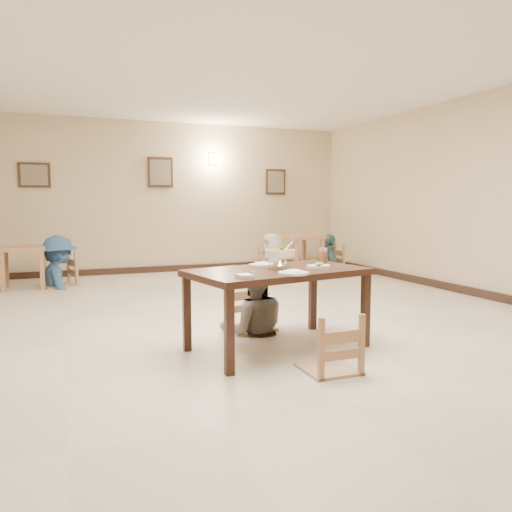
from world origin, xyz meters
name	(u,v)px	position (x,y,z in m)	size (l,w,h in m)	color
floor	(238,330)	(0.00, 0.00, 0.00)	(10.00, 10.00, 0.00)	beige
ceiling	(237,47)	(0.00, 0.00, 3.00)	(10.00, 10.00, 0.00)	white
wall_back	(155,198)	(0.00, 5.00, 1.50)	(10.00, 10.00, 0.00)	beige
baseboard_back	(157,269)	(0.00, 4.97, 0.06)	(8.00, 0.06, 0.12)	black
baseboard_right	(508,299)	(3.97, 0.00, 0.06)	(0.06, 10.00, 0.12)	black
picture_a	(34,175)	(-2.20, 4.96, 1.90)	(0.55, 0.04, 0.45)	#392416
picture_b	(160,172)	(0.10, 4.96, 2.00)	(0.50, 0.04, 0.60)	#392416
picture_c	(276,182)	(2.60, 4.96, 1.85)	(0.45, 0.04, 0.55)	#392416
wall_sconce	(213,159)	(1.20, 4.96, 2.30)	(0.16, 0.05, 0.22)	#FFD88C
main_table	(278,278)	(0.12, -0.81, 0.69)	(1.79, 1.23, 0.77)	#391F17
chair_far	(250,287)	(0.13, -0.04, 0.48)	(0.45, 0.45, 0.96)	tan
chair_near	(330,315)	(0.26, -1.54, 0.47)	(0.44, 0.44, 0.94)	tan
main_diner	(254,262)	(0.13, -0.15, 0.77)	(0.74, 0.58, 1.53)	gray
curry_warmer	(280,253)	(0.14, -0.82, 0.92)	(0.32, 0.28, 0.25)	silver
rice_plate_far	(261,264)	(0.07, -0.52, 0.78)	(0.26, 0.26, 0.06)	white
rice_plate_near	(294,273)	(0.11, -1.18, 0.78)	(0.26, 0.26, 0.06)	white
fried_plate	(319,265)	(0.54, -0.83, 0.78)	(0.24, 0.24, 0.05)	white
chili_dish	(247,272)	(-0.25, -0.98, 0.78)	(0.11, 0.11, 0.02)	white
napkin_cutlery	(245,276)	(-0.36, -1.21, 0.78)	(0.14, 0.23, 0.03)	white
drink_glass	(323,256)	(0.73, -0.58, 0.84)	(0.08, 0.08, 0.16)	white
bg_table_left	(23,254)	(-2.37, 3.83, 0.56)	(0.69, 0.69, 0.69)	tan
bg_table_right	(300,242)	(2.67, 3.87, 0.61)	(0.85, 0.85, 0.75)	tan
bg_chair_lr	(58,255)	(-1.84, 3.82, 0.53)	(0.50, 0.50, 1.07)	tan
bg_chair_rl	(272,250)	(2.05, 3.84, 0.48)	(0.45, 0.45, 0.95)	tan
bg_chair_rr	(329,246)	(3.29, 3.79, 0.52)	(0.49, 0.49, 1.05)	tan
bg_diner_b	(57,235)	(-1.84, 3.82, 0.86)	(1.11, 0.64, 1.71)	#3E6896
bg_diner_c	(272,233)	(2.05, 3.84, 0.80)	(0.78, 0.51, 1.61)	silver
bg_diner_d	(329,234)	(3.29, 3.79, 0.77)	(0.90, 0.37, 1.53)	slate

